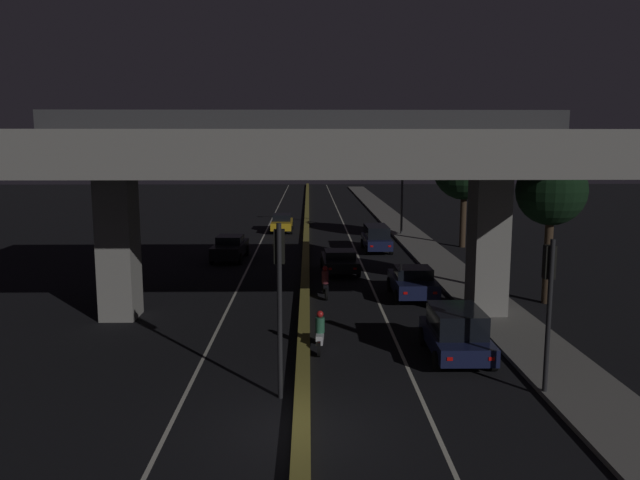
# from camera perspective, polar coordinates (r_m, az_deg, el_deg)

# --- Properties ---
(ground_plane) EXTENTS (200.00, 200.00, 0.00)m
(ground_plane) POSITION_cam_1_polar(r_m,az_deg,el_deg) (16.44, -1.70, -17.08)
(ground_plane) COLOR black
(lane_line_left_inner) EXTENTS (0.12, 126.00, 0.00)m
(lane_line_left_inner) POSITION_cam_1_polar(r_m,az_deg,el_deg) (50.44, -5.10, 0.51)
(lane_line_left_inner) COLOR beige
(lane_line_left_inner) RESTS_ON ground_plane
(lane_line_right_inner) EXTENTS (0.12, 126.00, 0.00)m
(lane_line_right_inner) POSITION_cam_1_polar(r_m,az_deg,el_deg) (50.41, 2.60, 0.53)
(lane_line_right_inner) COLOR beige
(lane_line_right_inner) RESTS_ON ground_plane
(median_divider) EXTENTS (0.45, 126.00, 0.25)m
(median_divider) POSITION_cam_1_polar(r_m,az_deg,el_deg) (50.29, -1.25, 0.66)
(median_divider) COLOR olive
(median_divider) RESTS_ON ground_plane
(sidewalk_right) EXTENTS (2.62, 126.00, 0.15)m
(sidewalk_right) POSITION_cam_1_polar(r_m,az_deg,el_deg) (44.11, 9.39, -0.65)
(sidewalk_right) COLOR slate
(sidewalk_right) RESTS_ON ground_plane
(elevated_overpass) EXTENTS (21.37, 12.20, 8.53)m
(elevated_overpass) POSITION_cam_1_polar(r_m,az_deg,el_deg) (25.47, -1.49, 7.52)
(elevated_overpass) COLOR gray
(elevated_overpass) RESTS_ON ground_plane
(traffic_light_left_of_median) EXTENTS (0.30, 0.49, 5.03)m
(traffic_light_left_of_median) POSITION_cam_1_polar(r_m,az_deg,el_deg) (17.43, -3.73, -3.64)
(traffic_light_left_of_median) COLOR black
(traffic_light_left_of_median) RESTS_ON ground_plane
(traffic_light_right_of_median) EXTENTS (0.30, 0.49, 4.56)m
(traffic_light_right_of_median) POSITION_cam_1_polar(r_m,az_deg,el_deg) (18.74, 20.18, -4.25)
(traffic_light_right_of_median) COLOR black
(traffic_light_right_of_median) RESTS_ON ground_plane
(street_lamp) EXTENTS (2.23, 0.32, 7.83)m
(street_lamp) POSITION_cam_1_polar(r_m,az_deg,el_deg) (49.66, 7.19, 5.73)
(street_lamp) COLOR #2D2D30
(street_lamp) RESTS_ON ground_plane
(car_dark_blue_lead) EXTENTS (2.02, 4.01, 1.69)m
(car_dark_blue_lead) POSITION_cam_1_polar(r_m,az_deg,el_deg) (21.79, 12.35, -8.23)
(car_dark_blue_lead) COLOR #141938
(car_dark_blue_lead) RESTS_ON ground_plane
(car_dark_blue_second) EXTENTS (2.04, 4.04, 1.48)m
(car_dark_blue_second) POSITION_cam_1_polar(r_m,az_deg,el_deg) (29.71, 8.48, -3.81)
(car_dark_blue_second) COLOR #141938
(car_dark_blue_second) RESTS_ON ground_plane
(car_black_third) EXTENTS (2.15, 4.10, 1.29)m
(car_black_third) POSITION_cam_1_polar(r_m,az_deg,el_deg) (35.19, 1.81, -1.91)
(car_black_third) COLOR black
(car_black_third) RESTS_ON ground_plane
(car_dark_blue_fourth) EXTENTS (1.87, 4.36, 1.74)m
(car_dark_blue_fourth) POSITION_cam_1_polar(r_m,az_deg,el_deg) (42.45, 5.18, 0.23)
(car_dark_blue_fourth) COLOR #141938
(car_dark_blue_fourth) RESTS_ON ground_plane
(car_black_lead_oncoming) EXTENTS (2.07, 4.63, 1.52)m
(car_black_lead_oncoming) POSITION_cam_1_polar(r_m,az_deg,el_deg) (39.48, -8.23, -0.68)
(car_black_lead_oncoming) COLOR black
(car_black_lead_oncoming) RESTS_ON ground_plane
(car_taxi_yellow_second_oncoming) EXTENTS (1.83, 4.32, 1.46)m
(car_taxi_yellow_second_oncoming) POSITION_cam_1_polar(r_m,az_deg,el_deg) (51.83, -3.50, 1.60)
(car_taxi_yellow_second_oncoming) COLOR gold
(car_taxi_yellow_second_oncoming) RESTS_ON ground_plane
(motorcycle_white_filtering_near) EXTENTS (0.34, 1.89, 1.43)m
(motorcycle_white_filtering_near) POSITION_cam_1_polar(r_m,az_deg,el_deg) (22.05, -0.00, -8.56)
(motorcycle_white_filtering_near) COLOR black
(motorcycle_white_filtering_near) RESTS_ON ground_plane
(motorcycle_black_filtering_mid) EXTENTS (0.34, 1.89, 1.50)m
(motorcycle_black_filtering_mid) POSITION_cam_1_polar(r_m,az_deg,el_deg) (29.56, 0.47, -4.03)
(motorcycle_black_filtering_mid) COLOR black
(motorcycle_black_filtering_mid) RESTS_ON ground_plane
(pedestrian_on_sidewalk) EXTENTS (0.33, 0.33, 1.67)m
(pedestrian_on_sidewalk) POSITION_cam_1_polar(r_m,az_deg,el_deg) (27.07, 15.69, -4.77)
(pedestrian_on_sidewalk) COLOR black
(pedestrian_on_sidewalk) RESTS_ON sidewalk_right
(roadside_tree_kerbside_near) EXTENTS (3.10, 3.10, 6.69)m
(roadside_tree_kerbside_near) POSITION_cam_1_polar(r_m,az_deg,el_deg) (29.59, 20.40, 4.15)
(roadside_tree_kerbside_near) COLOR #38281C
(roadside_tree_kerbside_near) RESTS_ON ground_plane
(roadside_tree_kerbside_mid) EXTENTS (4.44, 4.44, 7.79)m
(roadside_tree_kerbside_mid) POSITION_cam_1_polar(r_m,az_deg,el_deg) (44.65, 13.10, 6.41)
(roadside_tree_kerbside_mid) COLOR #38281C
(roadside_tree_kerbside_mid) RESTS_ON ground_plane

